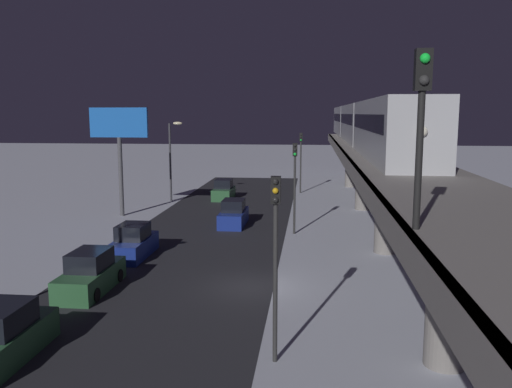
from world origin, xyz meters
TOP-DOWN VIEW (x-y plane):
  - ground_plane at (0.00, 0.00)m, footprint 240.00×240.00m
  - avenue_asphalt at (4.35, 0.00)m, footprint 11.00×88.92m
  - elevated_railway at (-7.38, 0.00)m, footprint 5.00×88.92m
  - subway_train at (-7.48, -25.62)m, footprint 2.94×55.47m
  - rail_signal at (-5.29, 12.76)m, footprint 0.36×0.41m
  - sedan_green at (7.55, 1.32)m, footprint 1.91×4.77m
  - sedan_blue at (7.55, -4.86)m, footprint 1.80×4.48m
  - sedan_green_2 at (5.75, -26.66)m, footprint 1.80×4.13m
  - sedan_blue_2 at (2.95, -14.39)m, footprint 1.80×4.50m
  - sedan_green_3 at (7.55, 8.68)m, footprint 1.80×4.69m
  - traffic_light_near at (-1.75, 7.77)m, footprint 0.32×0.44m
  - traffic_light_mid at (-1.75, -11.91)m, footprint 0.32×0.44m
  - traffic_light_far at (-1.75, -31.59)m, footprint 0.32×0.44m
  - commercial_billboard at (12.74, -17.20)m, footprint 4.80×0.36m
  - street_lamp_far at (10.42, -25.00)m, footprint 1.35×0.44m

SIDE VIEW (x-z plane):
  - ground_plane at x=0.00m, z-range 0.00..0.00m
  - avenue_asphalt at x=4.35m, z-range 0.00..0.01m
  - sedan_green at x=7.55m, z-range -0.20..1.77m
  - sedan_blue_2 at x=2.95m, z-range -0.19..1.78m
  - sedan_green_3 at x=7.55m, z-range -0.19..1.78m
  - sedan_green_2 at x=5.75m, z-range -0.19..1.78m
  - sedan_blue at x=7.55m, z-range -0.19..1.78m
  - traffic_light_near at x=-1.75m, z-range 1.00..7.40m
  - traffic_light_mid at x=-1.75m, z-range 1.00..7.40m
  - traffic_light_far at x=-1.75m, z-range 1.00..7.40m
  - street_lamp_far at x=10.42m, z-range 0.99..8.64m
  - elevated_railway at x=-7.38m, z-range 2.11..7.93m
  - commercial_billboard at x=12.74m, z-range 2.38..11.28m
  - subway_train at x=-7.48m, z-range 5.90..9.30m
  - rail_signal at x=-5.29m, z-range 6.54..10.54m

